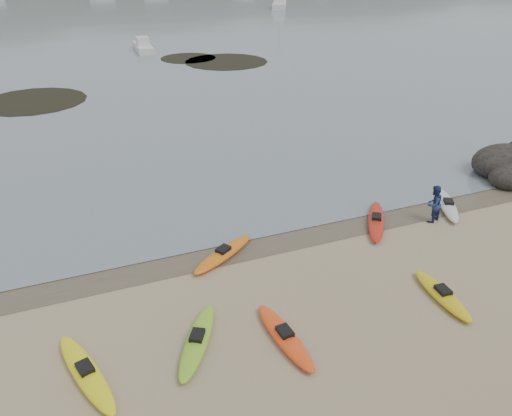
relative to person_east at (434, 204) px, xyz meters
name	(u,v)px	position (x,y,z in m)	size (l,w,h in m)	color
ground	(256,239)	(-7.91, 1.47, -0.87)	(600.00, 600.00, 0.00)	tan
wet_sand	(259,243)	(-7.91, 1.17, -0.87)	(60.00, 60.00, 0.00)	brown
kayaks	(280,293)	(-8.58, -2.47, -0.70)	(21.34, 9.80, 0.34)	yellow
person_east	(434,204)	(0.00, 0.00, 0.00)	(0.85, 0.66, 1.74)	navy
kelp_mats	(158,73)	(-5.24, 33.65, -0.84)	(27.78, 19.11, 0.04)	black
moored_boats	(132,8)	(1.19, 86.50, -0.28)	(87.29, 88.31, 1.29)	silver
far_hills	(167,21)	(31.47, 195.44, -16.80)	(550.00, 135.00, 80.00)	#384235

